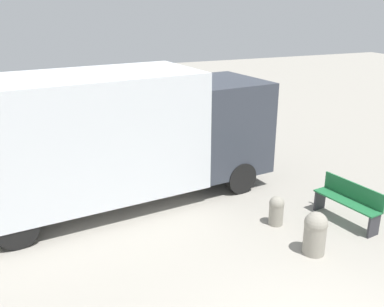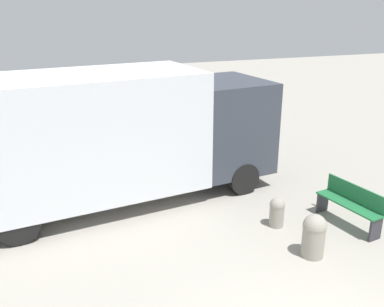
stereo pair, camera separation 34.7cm
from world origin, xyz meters
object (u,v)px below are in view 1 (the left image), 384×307
Objects in this scene: delivery_truck at (112,135)px; bollard_far_bench at (276,209)px; bollard_near_bench at (315,232)px; park_bench at (349,200)px.

delivery_truck is 4.20m from bollard_far_bench.
delivery_truck is at bearing 128.79° from bollard_near_bench.
park_bench reaches higher than bollard_near_bench.
bollard_far_bench is at bearing -46.41° from delivery_truck.
delivery_truck is 11.85× the size of bollard_far_bench.
park_bench reaches higher than bollard_far_bench.
bollard_near_bench is (-1.53, -0.79, -0.04)m from park_bench.
delivery_truck is 5.08m from bollard_near_bench.
bollard_far_bench is (3.04, -2.54, -1.39)m from delivery_truck.
bollard_near_bench is 1.30m from bollard_far_bench.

